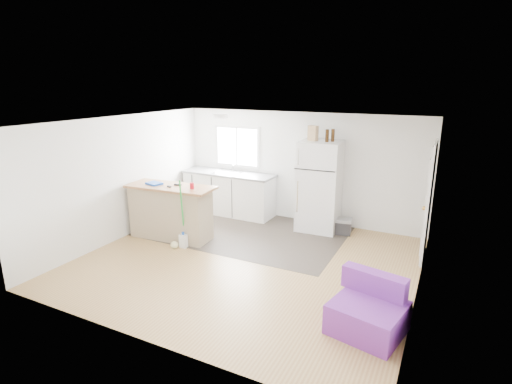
# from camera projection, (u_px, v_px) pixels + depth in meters

# --- Properties ---
(room) EXTENTS (5.51, 5.01, 2.41)m
(room) POSITION_uv_depth(u_px,v_px,m) (246.00, 195.00, 6.62)
(room) COLOR #A27444
(room) RESTS_ON ground
(vinyl_zone) EXTENTS (4.05, 2.50, 0.00)m
(vinyl_zone) POSITION_uv_depth(u_px,v_px,m) (244.00, 231.00, 8.33)
(vinyl_zone) COLOR #332B26
(vinyl_zone) RESTS_ON floor
(window) EXTENTS (1.18, 0.06, 0.98)m
(window) POSITION_uv_depth(u_px,v_px,m) (237.00, 147.00, 9.34)
(window) COLOR white
(window) RESTS_ON back_wall
(interior_door) EXTENTS (0.11, 0.92, 2.10)m
(interior_door) POSITION_uv_depth(u_px,v_px,m) (429.00, 203.00, 6.83)
(interior_door) COLOR white
(interior_door) RESTS_ON right_wall
(ceiling_fixture) EXTENTS (0.30, 0.30, 0.07)m
(ceiling_fixture) POSITION_uv_depth(u_px,v_px,m) (220.00, 116.00, 7.86)
(ceiling_fixture) COLOR white
(ceiling_fixture) RESTS_ON ceiling
(kitchen_cabinets) EXTENTS (2.22, 0.72, 1.28)m
(kitchen_cabinets) POSITION_uv_depth(u_px,v_px,m) (229.00, 193.00, 9.36)
(kitchen_cabinets) COLOR white
(kitchen_cabinets) RESTS_ON floor
(peninsula) EXTENTS (1.79, 0.79, 1.07)m
(peninsula) POSITION_uv_depth(u_px,v_px,m) (171.00, 212.00, 7.87)
(peninsula) COLOR tan
(peninsula) RESTS_ON floor
(refrigerator) EXTENTS (0.87, 0.82, 1.87)m
(refrigerator) POSITION_uv_depth(u_px,v_px,m) (319.00, 186.00, 8.23)
(refrigerator) COLOR white
(refrigerator) RESTS_ON floor
(cooler) EXTENTS (0.46, 0.35, 0.32)m
(cooler) POSITION_uv_depth(u_px,v_px,m) (341.00, 226.00, 8.17)
(cooler) COLOR #2C2C2F
(cooler) RESTS_ON floor
(purple_seat) EXTENTS (0.98, 0.95, 0.68)m
(purple_seat) POSITION_uv_depth(u_px,v_px,m) (369.00, 312.00, 4.97)
(purple_seat) COLOR purple
(purple_seat) RESTS_ON floor
(cleaner_jug) EXTENTS (0.14, 0.10, 0.31)m
(cleaner_jug) POSITION_uv_depth(u_px,v_px,m) (183.00, 241.00, 7.49)
(cleaner_jug) COLOR white
(cleaner_jug) RESTS_ON floor
(mop) EXTENTS (0.30, 0.36, 1.35)m
(mop) POSITION_uv_depth(u_px,v_px,m) (176.00, 236.00, 7.43)
(mop) COLOR green
(mop) RESTS_ON floor
(red_cup) EXTENTS (0.10, 0.10, 0.12)m
(red_cup) POSITION_uv_depth(u_px,v_px,m) (192.00, 186.00, 7.47)
(red_cup) COLOR red
(red_cup) RESTS_ON peninsula
(blue_tray) EXTENTS (0.34, 0.28, 0.04)m
(blue_tray) POSITION_uv_depth(u_px,v_px,m) (154.00, 183.00, 7.82)
(blue_tray) COLOR blue
(blue_tray) RESTS_ON peninsula
(tool_a) EXTENTS (0.15, 0.08, 0.03)m
(tool_a) POSITION_uv_depth(u_px,v_px,m) (178.00, 185.00, 7.73)
(tool_a) COLOR black
(tool_a) RESTS_ON peninsula
(tool_b) EXTENTS (0.11, 0.07, 0.03)m
(tool_b) POSITION_uv_depth(u_px,v_px,m) (169.00, 187.00, 7.61)
(tool_b) COLOR black
(tool_b) RESTS_ON peninsula
(cardboard_box) EXTENTS (0.22, 0.16, 0.30)m
(cardboard_box) POSITION_uv_depth(u_px,v_px,m) (313.00, 133.00, 7.98)
(cardboard_box) COLOR tan
(cardboard_box) RESTS_ON refrigerator
(bottle_left) EXTENTS (0.07, 0.07, 0.25)m
(bottle_left) POSITION_uv_depth(u_px,v_px,m) (327.00, 136.00, 7.82)
(bottle_left) COLOR #331D09
(bottle_left) RESTS_ON refrigerator
(bottle_right) EXTENTS (0.09, 0.09, 0.25)m
(bottle_right) POSITION_uv_depth(u_px,v_px,m) (333.00, 135.00, 7.87)
(bottle_right) COLOR #331D09
(bottle_right) RESTS_ON refrigerator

